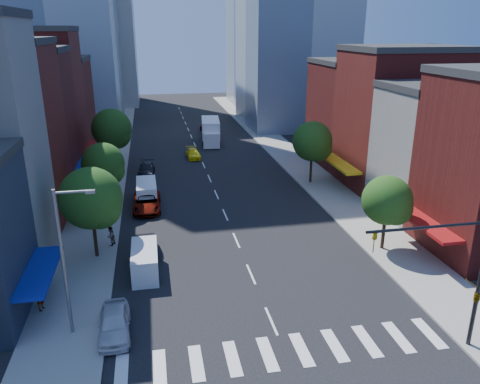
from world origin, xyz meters
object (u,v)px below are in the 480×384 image
object	(u,v)px
cargo_van_far	(147,192)
box_truck	(211,132)
taxi	(193,154)
parked_car_second	(148,247)
parked_car_third	(147,202)
parked_car_rear	(147,169)
pedestrian_far	(111,236)
traffic_car_oncoming	(208,133)
cargo_van_near	(145,262)
parked_car_front	(114,323)
pedestrian_near	(40,297)
traffic_car_far	(207,128)

from	to	relation	value
cargo_van_far	box_truck	distance (m)	27.66
taxi	box_truck	xyz separation A→B (m)	(3.69, 8.90, 1.08)
parked_car_second	parked_car_third	size ratio (longest dim) A/B	0.70
box_truck	parked_car_rear	bearing A→B (deg)	-116.79
parked_car_rear	pedestrian_far	bearing A→B (deg)	-94.34
parked_car_second	pedestrian_far	bearing A→B (deg)	142.77
parked_car_second	traffic_car_oncoming	bearing A→B (deg)	72.16
parked_car_third	cargo_van_far	world-z (taller)	cargo_van_far
cargo_van_near	taxi	xyz separation A→B (m)	(6.70, 32.42, -0.36)
taxi	traffic_car_oncoming	bearing A→B (deg)	71.59
traffic_car_oncoming	box_truck	distance (m)	4.19
parked_car_third	box_truck	distance (m)	29.84
cargo_van_near	pedestrian_far	bearing A→B (deg)	118.13
parked_car_front	pedestrian_near	size ratio (longest dim) A/B	2.53
pedestrian_near	cargo_van_far	bearing A→B (deg)	-6.07
cargo_van_near	box_truck	xyz separation A→B (m)	(10.39, 41.33, 0.72)
cargo_van_near	taxi	world-z (taller)	cargo_van_near
parked_car_front	pedestrian_near	distance (m)	5.81
pedestrian_near	pedestrian_far	size ratio (longest dim) A/B	1.08
parked_car_front	parked_car_rear	distance (m)	32.58
taxi	box_truck	world-z (taller)	box_truck
cargo_van_far	pedestrian_near	xyz separation A→B (m)	(-6.78, -19.36, -0.02)
parked_car_front	pedestrian_far	bearing A→B (deg)	92.93
parked_car_second	cargo_van_far	bearing A→B (deg)	85.91
box_truck	pedestrian_far	xyz separation A→B (m)	(-13.19, -36.10, -0.74)
cargo_van_far	parked_car_front	bearing A→B (deg)	-95.99
taxi	cargo_van_near	bearing A→B (deg)	-103.71
parked_car_third	pedestrian_far	bearing A→B (deg)	-109.23
cargo_van_near	traffic_car_oncoming	bearing A→B (deg)	76.93
traffic_car_oncoming	parked_car_front	bearing A→B (deg)	81.76
cargo_van_far	traffic_car_oncoming	size ratio (longest dim) A/B	1.19
parked_car_second	parked_car_rear	world-z (taller)	parked_car_rear
parked_car_rear	traffic_car_oncoming	size ratio (longest dim) A/B	1.13
parked_car_third	cargo_van_near	bearing A→B (deg)	-89.70
parked_car_front	cargo_van_far	distance (m)	22.75
traffic_car_far	pedestrian_far	bearing A→B (deg)	68.84
parked_car_front	cargo_van_far	world-z (taller)	cargo_van_far
parked_car_second	cargo_van_far	xyz separation A→B (m)	(0.00, 12.36, 0.40)
parked_car_rear	traffic_car_oncoming	world-z (taller)	traffic_car_oncoming
cargo_van_near	box_truck	world-z (taller)	box_truck
cargo_van_near	traffic_car_oncoming	distance (m)	46.59
parked_car_second	taxi	xyz separation A→B (m)	(6.50, 29.16, -0.03)
cargo_van_near	cargo_van_far	world-z (taller)	cargo_van_far
parked_car_rear	cargo_van_near	world-z (taller)	cargo_van_near
parked_car_rear	taxi	xyz separation A→B (m)	(6.50, 6.94, -0.06)
parked_car_second	traffic_car_far	distance (m)	47.49
traffic_car_far	box_truck	size ratio (longest dim) A/B	0.50
traffic_car_oncoming	pedestrian_far	bearing A→B (deg)	76.64
parked_car_second	pedestrian_far	xyz separation A→B (m)	(-3.00, 1.96, 0.31)
traffic_car_oncoming	box_truck	world-z (taller)	box_truck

